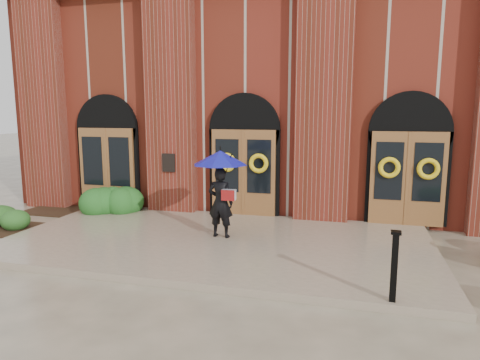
% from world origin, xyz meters
% --- Properties ---
extents(ground, '(90.00, 90.00, 0.00)m').
position_xyz_m(ground, '(0.00, 0.00, 0.00)').
color(ground, gray).
rests_on(ground, ground).
extents(landing, '(10.00, 5.30, 0.15)m').
position_xyz_m(landing, '(0.00, 0.15, 0.07)').
color(landing, gray).
rests_on(landing, ground).
extents(church_building, '(16.20, 12.53, 7.00)m').
position_xyz_m(church_building, '(0.00, 8.78, 3.50)').
color(church_building, maroon).
rests_on(church_building, ground).
extents(man_with_umbrella, '(1.39, 1.39, 2.11)m').
position_xyz_m(man_with_umbrella, '(0.05, 0.35, 1.62)').
color(man_with_umbrella, black).
rests_on(man_with_umbrella, landing).
extents(metal_post, '(0.17, 0.17, 1.16)m').
position_xyz_m(metal_post, '(3.80, -2.35, 0.76)').
color(metal_post, black).
rests_on(metal_post, landing).
extents(hedge_wall_left, '(3.31, 1.32, 0.85)m').
position_xyz_m(hedge_wall_left, '(-5.20, 2.20, 0.42)').
color(hedge_wall_left, '#1F531B').
rests_on(hedge_wall_left, ground).
extents(hedge_front_left, '(1.49, 1.28, 0.53)m').
position_xyz_m(hedge_front_left, '(-5.90, -0.02, 0.26)').
color(hedge_front_left, '#24501B').
rests_on(hedge_front_left, ground).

